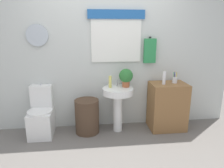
{
  "coord_description": "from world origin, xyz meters",
  "views": [
    {
      "loc": [
        -0.28,
        -2.33,
        1.68
      ],
      "look_at": [
        0.08,
        0.8,
        0.83
      ],
      "focal_mm": 33.36,
      "sensor_mm": 36.0,
      "label": 1
    }
  ],
  "objects_px": {
    "laundry_hamper": "(87,116)",
    "soap_bottle": "(110,82)",
    "toothbrush_cup": "(175,80)",
    "pedestal_sink": "(118,99)",
    "lotion_bottle": "(164,78)",
    "wooden_cabinet": "(167,106)",
    "potted_plant": "(126,77)",
    "toilet": "(42,116)"
  },
  "relations": [
    {
      "from": "soap_bottle",
      "to": "lotion_bottle",
      "type": "distance_m",
      "value": 0.87
    },
    {
      "from": "lotion_bottle",
      "to": "pedestal_sink",
      "type": "bearing_deg",
      "value": 176.93
    },
    {
      "from": "pedestal_sink",
      "to": "wooden_cabinet",
      "type": "height_order",
      "value": "wooden_cabinet"
    },
    {
      "from": "pedestal_sink",
      "to": "wooden_cabinet",
      "type": "distance_m",
      "value": 0.86
    },
    {
      "from": "laundry_hamper",
      "to": "wooden_cabinet",
      "type": "xyz_separation_m",
      "value": [
        1.35,
        0.0,
        0.12
      ]
    },
    {
      "from": "toilet",
      "to": "soap_bottle",
      "type": "xyz_separation_m",
      "value": [
        1.11,
        0.01,
        0.54
      ]
    },
    {
      "from": "laundry_hamper",
      "to": "toilet",
      "type": "bearing_deg",
      "value": 177.13
    },
    {
      "from": "pedestal_sink",
      "to": "potted_plant",
      "type": "relative_size",
      "value": 2.48
    },
    {
      "from": "soap_bottle",
      "to": "toothbrush_cup",
      "type": "bearing_deg",
      "value": -1.61
    },
    {
      "from": "pedestal_sink",
      "to": "toothbrush_cup",
      "type": "height_order",
      "value": "toothbrush_cup"
    },
    {
      "from": "laundry_hamper",
      "to": "soap_bottle",
      "type": "xyz_separation_m",
      "value": [
        0.39,
        0.05,
        0.56
      ]
    },
    {
      "from": "lotion_bottle",
      "to": "toothbrush_cup",
      "type": "xyz_separation_m",
      "value": [
        0.21,
        0.06,
        -0.05
      ]
    },
    {
      "from": "lotion_bottle",
      "to": "toilet",
      "type": "bearing_deg",
      "value": 177.79
    },
    {
      "from": "laundry_hamper",
      "to": "potted_plant",
      "type": "bearing_deg",
      "value": 5.3
    },
    {
      "from": "soap_bottle",
      "to": "toilet",
      "type": "bearing_deg",
      "value": -179.3
    },
    {
      "from": "potted_plant",
      "to": "toilet",
      "type": "bearing_deg",
      "value": -179.02
    },
    {
      "from": "potted_plant",
      "to": "toothbrush_cup",
      "type": "xyz_separation_m",
      "value": [
        0.81,
        -0.04,
        -0.07
      ]
    },
    {
      "from": "laundry_hamper",
      "to": "soap_bottle",
      "type": "relative_size",
      "value": 2.92
    },
    {
      "from": "laundry_hamper",
      "to": "soap_bottle",
      "type": "distance_m",
      "value": 0.68
    },
    {
      "from": "wooden_cabinet",
      "to": "toothbrush_cup",
      "type": "height_order",
      "value": "toothbrush_cup"
    },
    {
      "from": "wooden_cabinet",
      "to": "lotion_bottle",
      "type": "distance_m",
      "value": 0.51
    },
    {
      "from": "wooden_cabinet",
      "to": "soap_bottle",
      "type": "distance_m",
      "value": 1.07
    },
    {
      "from": "laundry_hamper",
      "to": "pedestal_sink",
      "type": "relative_size",
      "value": 0.75
    },
    {
      "from": "potted_plant",
      "to": "lotion_bottle",
      "type": "height_order",
      "value": "potted_plant"
    },
    {
      "from": "toilet",
      "to": "lotion_bottle",
      "type": "xyz_separation_m",
      "value": [
        1.98,
        -0.08,
        0.6
      ]
    },
    {
      "from": "soap_bottle",
      "to": "lotion_bottle",
      "type": "relative_size",
      "value": 0.92
    },
    {
      "from": "pedestal_sink",
      "to": "soap_bottle",
      "type": "bearing_deg",
      "value": 157.38
    },
    {
      "from": "toilet",
      "to": "soap_bottle",
      "type": "bearing_deg",
      "value": 0.7
    },
    {
      "from": "soap_bottle",
      "to": "toothbrush_cup",
      "type": "xyz_separation_m",
      "value": [
        1.07,
        -0.03,
        0.01
      ]
    },
    {
      "from": "pedestal_sink",
      "to": "lotion_bottle",
      "type": "relative_size",
      "value": 3.59
    },
    {
      "from": "pedestal_sink",
      "to": "toothbrush_cup",
      "type": "xyz_separation_m",
      "value": [
        0.95,
        0.02,
        0.29
      ]
    },
    {
      "from": "lotion_bottle",
      "to": "toothbrush_cup",
      "type": "height_order",
      "value": "lotion_bottle"
    },
    {
      "from": "toilet",
      "to": "laundry_hamper",
      "type": "bearing_deg",
      "value": -2.87
    },
    {
      "from": "toilet",
      "to": "wooden_cabinet",
      "type": "distance_m",
      "value": 2.09
    },
    {
      "from": "laundry_hamper",
      "to": "toothbrush_cup",
      "type": "height_order",
      "value": "toothbrush_cup"
    },
    {
      "from": "soap_bottle",
      "to": "lotion_bottle",
      "type": "xyz_separation_m",
      "value": [
        0.87,
        -0.09,
        0.06
      ]
    },
    {
      "from": "wooden_cabinet",
      "to": "lotion_bottle",
      "type": "xyz_separation_m",
      "value": [
        -0.1,
        -0.04,
        0.5
      ]
    },
    {
      "from": "toilet",
      "to": "wooden_cabinet",
      "type": "xyz_separation_m",
      "value": [
        2.08,
        -0.04,
        0.09
      ]
    },
    {
      "from": "laundry_hamper",
      "to": "potted_plant",
      "type": "height_order",
      "value": "potted_plant"
    },
    {
      "from": "toilet",
      "to": "soap_bottle",
      "type": "relative_size",
      "value": 4.21
    },
    {
      "from": "laundry_hamper",
      "to": "wooden_cabinet",
      "type": "bearing_deg",
      "value": 0.0
    },
    {
      "from": "wooden_cabinet",
      "to": "lotion_bottle",
      "type": "bearing_deg",
      "value": -158.83
    }
  ]
}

